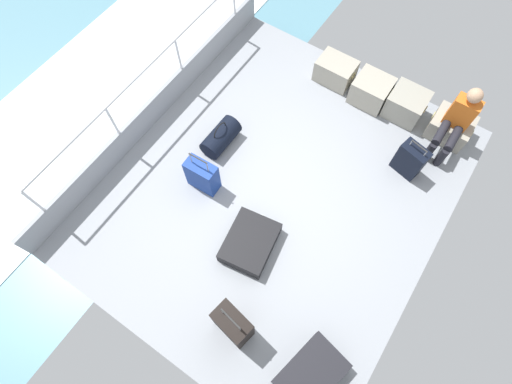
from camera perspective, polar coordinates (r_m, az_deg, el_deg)
name	(u,v)px	position (r m, az deg, el deg)	size (l,w,h in m)	color
ground_plane	(277,189)	(5.68, 3.01, 0.41)	(4.40, 5.20, 0.06)	gray
gunwale_port	(155,108)	(6.26, -14.17, 11.47)	(0.06, 5.20, 0.45)	gray
railing_port	(146,83)	(5.84, -15.42, 14.68)	(0.04, 4.20, 1.02)	silver
sea_wake	(98,90)	(7.51, -21.58, 13.30)	(12.00, 12.00, 0.01)	#598C9E
cargo_crate_0	(335,71)	(6.70, 11.25, 16.56)	(0.62, 0.43, 0.38)	#9E9989
cargo_crate_1	(371,91)	(6.55, 16.08, 13.72)	(0.57, 0.49, 0.42)	#9E9989
cargo_crate_2	(406,104)	(6.54, 20.60, 11.60)	(0.57, 0.50, 0.42)	gray
cargo_crate_3	(450,127)	(6.60, 25.93, 8.32)	(0.60, 0.50, 0.34)	#9E9989
passenger_seated	(457,121)	(6.21, 26.71, 9.05)	(0.34, 0.66, 1.04)	orange
suitcase_0	(311,374)	(5.01, 7.86, -24.28)	(0.67, 0.86, 0.25)	black
suitcase_1	(250,242)	(5.23, -0.86, -7.19)	(0.70, 0.83, 0.22)	black
suitcase_2	(202,176)	(5.48, -7.64, 2.33)	(0.44, 0.24, 0.75)	navy
suitcase_3	(233,325)	(4.79, -3.29, -18.35)	(0.47, 0.33, 0.85)	black
suitcase_4	(410,160)	(5.94, 21.08, 4.29)	(0.42, 0.30, 0.64)	black
duffel_bag	(221,137)	(5.89, -5.03, 7.77)	(0.33, 0.62, 0.46)	black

